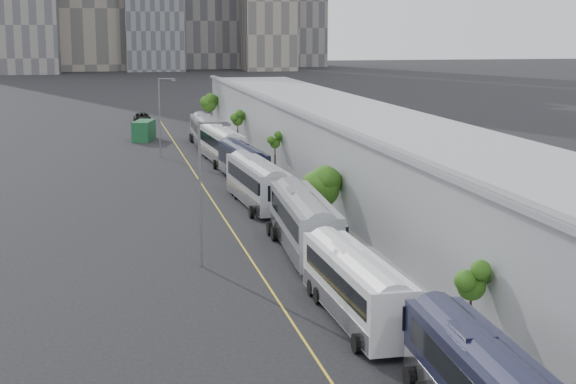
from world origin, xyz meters
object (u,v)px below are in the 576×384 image
object	(u,v)px
shipping_container	(144,131)
bus_5	(243,166)
bus_3	(304,227)
bus_6	(221,148)
street_lamp_far	(161,112)
suv	(142,118)
bus_4	(257,187)
street_lamp_near	(203,184)
bus_2	(356,292)
bus_7	(204,133)

from	to	relation	value
shipping_container	bus_5	bearing A→B (deg)	-62.49
bus_3	bus_6	size ratio (longest dim) A/B	1.02
bus_3	street_lamp_far	world-z (taller)	street_lamp_far
bus_6	shipping_container	xyz separation A→B (m)	(-7.43, 21.31, -0.31)
suv	bus_6	bearing A→B (deg)	-83.46
bus_4	bus_6	xyz separation A→B (m)	(0.28, 25.04, 0.00)
street_lamp_near	bus_2	bearing A→B (deg)	-62.28
bus_4	bus_7	world-z (taller)	bus_4
bus_2	suv	distance (m)	100.28
bus_7	shipping_container	distance (m)	9.95
suv	bus_7	bearing A→B (deg)	-79.94
bus_4	street_lamp_far	bearing A→B (deg)	97.76
bus_4	bus_7	bearing A→B (deg)	86.56
bus_6	suv	size ratio (longest dim) A/B	2.51
bus_3	street_lamp_near	xyz separation A→B (m)	(-6.86, -2.25, 3.55)
bus_7	street_lamp_near	world-z (taller)	street_lamp_near
bus_2	street_lamp_near	xyz separation A→B (m)	(-6.28, 11.96, 3.72)
bus_6	shipping_container	bearing A→B (deg)	105.60
street_lamp_far	bus_6	bearing A→B (deg)	-38.89
bus_3	bus_7	bearing A→B (deg)	93.58
street_lamp_far	bus_2	bearing A→B (deg)	-84.64
bus_5	suv	distance (m)	58.33
bus_4	bus_5	size ratio (longest dim) A/B	1.08
bus_5	bus_6	distance (m)	12.91
suv	bus_2	bearing A→B (deg)	-88.34
bus_7	street_lamp_far	bearing A→B (deg)	-120.91
bus_4	bus_3	bearing A→B (deg)	-92.10
bus_5	bus_6	size ratio (longest dim) A/B	0.93
bus_6	bus_7	bearing A→B (deg)	87.14
bus_3	street_lamp_far	distance (m)	46.40
bus_4	shipping_container	xyz separation A→B (m)	(-7.15, 46.35, -0.31)
bus_5	street_lamp_near	xyz separation A→B (m)	(-7.22, -30.23, 3.71)
bus_3	suv	size ratio (longest dim) A/B	2.57
street_lamp_near	shipping_container	world-z (taller)	street_lamp_near
bus_5	street_lamp_far	distance (m)	19.39
bus_2	shipping_container	distance (m)	76.71
bus_2	street_lamp_near	world-z (taller)	street_lamp_near
bus_2	bus_4	distance (m)	30.05
bus_3	street_lamp_far	bearing A→B (deg)	101.03
bus_4	suv	bearing A→B (deg)	91.85
bus_6	bus_7	world-z (taller)	bus_6
bus_6	street_lamp_near	world-z (taller)	street_lamp_near
bus_4	street_lamp_near	bearing A→B (deg)	-113.15
bus_2	bus_7	distance (m)	69.57
bus_2	shipping_container	xyz separation A→B (m)	(-6.91, 76.39, -0.18)
bus_2	bus_6	bearing A→B (deg)	88.38
bus_7	suv	world-z (taller)	bus_7
bus_7	street_lamp_far	distance (m)	11.81
bus_5	shipping_container	distance (m)	35.10
bus_6	bus_7	size ratio (longest dim) A/B	1.03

